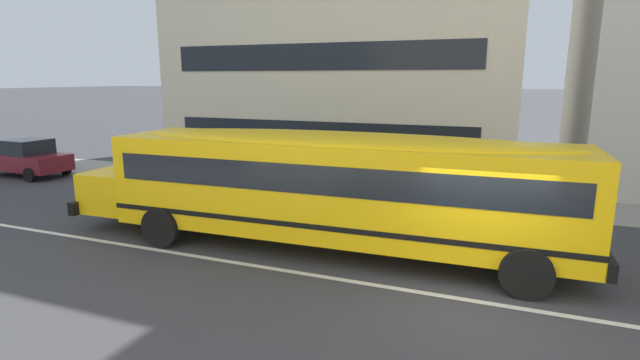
% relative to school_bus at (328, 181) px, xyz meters
% --- Properties ---
extents(ground_plane, '(400.00, 400.00, 0.00)m').
position_rel_school_bus_xyz_m(ground_plane, '(3.76, -1.67, -1.77)').
color(ground_plane, '#38383D').
extents(sidewalk_far, '(120.00, 3.00, 0.01)m').
position_rel_school_bus_xyz_m(sidewalk_far, '(3.76, 6.50, -1.76)').
color(sidewalk_far, gray).
rests_on(sidewalk_far, ground_plane).
extents(lane_centreline, '(110.00, 0.16, 0.01)m').
position_rel_school_bus_xyz_m(lane_centreline, '(3.76, -1.67, -1.77)').
color(lane_centreline, silver).
rests_on(lane_centreline, ground_plane).
extents(school_bus, '(13.40, 3.19, 2.98)m').
position_rel_school_bus_xyz_m(school_bus, '(0.00, 0.00, 0.00)').
color(school_bus, yellow).
rests_on(school_bus, ground_plane).
extents(parked_car_maroon_past_driveway, '(3.97, 2.01, 1.64)m').
position_rel_school_bus_xyz_m(parked_car_maroon_past_driveway, '(-15.74, 3.82, -0.93)').
color(parked_car_maroon_past_driveway, maroon).
rests_on(parked_car_maroon_past_driveway, ground_plane).
extents(apartment_block_far_left, '(15.91, 12.59, 13.30)m').
position_rel_school_bus_xyz_m(apartment_block_far_left, '(-3.59, 14.27, 4.88)').
color(apartment_block_far_left, beige).
rests_on(apartment_block_far_left, ground_plane).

